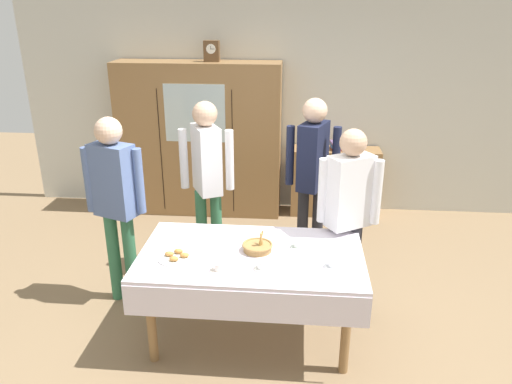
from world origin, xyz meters
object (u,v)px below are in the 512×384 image
(wall_cabinet, at_px, (200,140))
(spoon_near_right, at_px, (208,239))
(spoon_mid_left, at_px, (314,273))
(person_behind_table_right, at_px, (115,193))
(person_beside_shelf, at_px, (207,171))
(person_near_right_end, at_px, (349,205))
(tea_cup_near_right, at_px, (299,244))
(tea_cup_far_right, at_px, (333,264))
(bread_basket, at_px, (258,247))
(tea_cup_far_left, at_px, (219,267))
(bookshelf_low, at_px, (334,182))
(person_by_cabinet, at_px, (312,168))
(mantel_clock, at_px, (212,51))
(pastry_plate, at_px, (177,257))
(dining_table, at_px, (251,267))
(book_stack, at_px, (337,145))
(tea_cup_mid_left, at_px, (263,266))

(wall_cabinet, relative_size, spoon_near_right, 16.96)
(spoon_mid_left, height_order, person_behind_table_right, person_behind_table_right)
(person_beside_shelf, bearing_deg, person_near_right_end, -23.54)
(person_behind_table_right, bearing_deg, tea_cup_near_right, -11.90)
(tea_cup_far_right, bearing_deg, bread_basket, 160.25)
(person_beside_shelf, distance_m, person_behind_table_right, 0.91)
(tea_cup_far_left, bearing_deg, person_behind_table_right, 143.73)
(spoon_near_right, distance_m, spoon_mid_left, 0.96)
(bread_basket, bearing_deg, tea_cup_far_left, -127.05)
(bread_basket, xyz_separation_m, person_behind_table_right, (-1.26, 0.41, 0.24))
(bookshelf_low, distance_m, person_beside_shelf, 2.15)
(person_by_cabinet, xyz_separation_m, person_near_right_end, (0.29, -0.74, -0.07))
(mantel_clock, distance_m, tea_cup_far_right, 3.26)
(bookshelf_low, bearing_deg, tea_cup_far_left, -109.24)
(bread_basket, distance_m, spoon_near_right, 0.45)
(bookshelf_low, distance_m, person_by_cabinet, 1.56)
(pastry_plate, relative_size, person_near_right_end, 0.17)
(pastry_plate, xyz_separation_m, person_near_right_end, (1.32, 0.62, 0.22))
(tea_cup_far_left, distance_m, person_by_cabinet, 1.67)
(pastry_plate, xyz_separation_m, person_beside_shelf, (0.03, 1.18, 0.28))
(dining_table, xyz_separation_m, bookshelf_low, (0.80, 2.64, -0.23))
(wall_cabinet, relative_size, tea_cup_near_right, 15.52)
(dining_table, bearing_deg, wall_cabinet, 109.17)
(bookshelf_low, bearing_deg, wall_cabinet, -178.30)
(wall_cabinet, height_order, spoon_near_right, wall_cabinet)
(book_stack, bearing_deg, tea_cup_mid_left, -103.79)
(spoon_near_right, distance_m, person_behind_table_right, 0.92)
(tea_cup_far_left, bearing_deg, person_by_cabinet, 65.64)
(mantel_clock, distance_m, person_near_right_end, 2.75)
(bookshelf_low, xyz_separation_m, tea_cup_mid_left, (-0.70, -2.84, 0.37))
(bookshelf_low, distance_m, tea_cup_far_right, 2.79)
(spoon_mid_left, bearing_deg, book_stack, 83.38)
(bread_basket, bearing_deg, wall_cabinet, 110.62)
(person_behind_table_right, bearing_deg, bookshelf_low, 46.73)
(bread_basket, height_order, spoon_near_right, bread_basket)
(dining_table, height_order, person_by_cabinet, person_by_cabinet)
(tea_cup_mid_left, relative_size, person_by_cabinet, 0.07)
(person_beside_shelf, bearing_deg, mantel_clock, 97.04)
(book_stack, distance_m, person_beside_shelf, 2.06)
(wall_cabinet, bearing_deg, spoon_mid_left, -63.99)
(tea_cup_mid_left, xyz_separation_m, person_near_right_end, (0.66, 0.71, 0.21))
(person_by_cabinet, bearing_deg, tea_cup_mid_left, -104.25)
(spoon_mid_left, xyz_separation_m, person_behind_table_right, (-1.69, 0.72, 0.27))
(bookshelf_low, height_order, pastry_plate, bookshelf_low)
(tea_cup_far_left, distance_m, spoon_mid_left, 0.68)
(spoon_near_right, bearing_deg, mantel_clock, 98.29)
(bookshelf_low, relative_size, person_beside_shelf, 0.63)
(person_beside_shelf, height_order, person_near_right_end, person_beside_shelf)
(tea_cup_far_left, height_order, bread_basket, bread_basket)
(dining_table, distance_m, tea_cup_far_right, 0.64)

